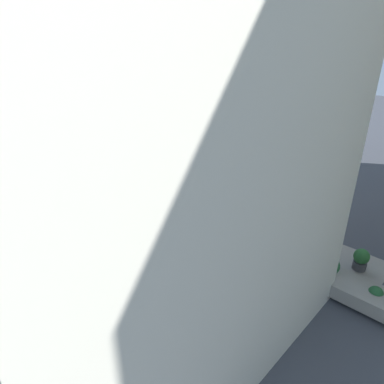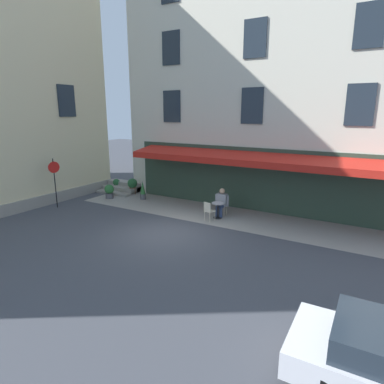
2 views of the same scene
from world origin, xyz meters
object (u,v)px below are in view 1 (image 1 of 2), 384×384
Objects in this scene: potted_plant_mid_terrace at (330,269)px; cafe_table_mid_terrace at (100,156)px; cafe_chair_cream_kerbside at (106,153)px; cafe_chair_cream_near_door at (202,200)px; cafe_chair_cream_facing_street at (221,192)px; cafe_chair_cream_corner_left at (90,158)px; cafe_table_near_entrance at (210,196)px; potted_plant_entrance_left at (302,246)px; seated_patron_in_red at (93,155)px; seated_companion_in_grey at (205,195)px; parked_car_white at (200,132)px; potted_plant_under_sign at (374,297)px; potted_plant_by_steps at (361,259)px.

cafe_table_mid_terrace is at bearing 175.76° from potted_plant_mid_terrace.
cafe_chair_cream_near_door is at bearing -5.37° from cafe_chair_cream_kerbside.
cafe_chair_cream_facing_street and cafe_chair_cream_corner_left have the same top height.
potted_plant_entrance_left is at bearing -9.69° from cafe_table_near_entrance.
seated_patron_in_red is 1.32× the size of potted_plant_mid_terrace.
cafe_chair_cream_corner_left is 0.85× the size of potted_plant_entrance_left.
cafe_chair_cream_near_door reaches higher than cafe_table_mid_terrace.
cafe_chair_cream_facing_street is at bearing 83.75° from cafe_chair_cream_near_door.
seated_companion_in_grey is (0.02, -0.41, 0.23)m from cafe_table_near_entrance.
potted_plant_entrance_left is (5.22, -0.26, -0.03)m from cafe_chair_cream_near_door.
cafe_chair_cream_near_door is at bearing -86.85° from cafe_table_near_entrance.
potted_plant_entrance_left is 0.25× the size of parked_car_white.
cafe_chair_cream_kerbside is 1.20× the size of potted_plant_under_sign.
potted_plant_by_steps is at bearing -1.06° from cafe_chair_cream_kerbside.
seated_patron_in_red is 8.40m from parked_car_white.
cafe_chair_cream_facing_street is at bearing 74.35° from cafe_table_near_entrance.
parked_car_white is at bearing 137.90° from cafe_chair_cream_facing_street.
cafe_chair_cream_corner_left is (-9.06, -1.63, 0.00)m from cafe_chair_cream_facing_street.
seated_companion_in_grey is at bearing 93.15° from cafe_chair_cream_near_door.
seated_patron_in_red reaches higher than cafe_chair_cream_facing_street.
parked_car_white reaches higher than potted_plant_under_sign.
cafe_table_near_entrance is at bearing 179.33° from potted_plant_by_steps.
potted_plant_entrance_left is at bearing -155.96° from potted_plant_by_steps.
cafe_chair_cream_near_door is at bearing 177.09° from potted_plant_entrance_left.
seated_patron_in_red is at bearing -174.79° from cafe_table_near_entrance.
potted_plant_by_steps is 1.07× the size of potted_plant_under_sign.
cafe_chair_cream_facing_street is at bearing 2.48° from cafe_chair_cream_kerbside.
potted_plant_by_steps is (1.82, 0.81, -0.10)m from potted_plant_entrance_left.
potted_plant_entrance_left is at bearing -33.44° from parked_car_white.
cafe_table_mid_terrace is 16.89m from potted_plant_under_sign.
cafe_table_mid_terrace is at bearing 175.48° from potted_plant_under_sign.
cafe_chair_cream_near_door is 1.20× the size of potted_plant_under_sign.
seated_patron_in_red is 8.88m from seated_companion_in_grey.
potted_plant_mid_terrace reaches higher than cafe_chair_cream_corner_left.
potted_plant_mid_terrace is 16.64m from parked_car_white.
cafe_table_mid_terrace is at bearing -74.42° from cafe_chair_cream_kerbside.
cafe_chair_cream_facing_street is 1.25m from cafe_chair_cream_near_door.
cafe_chair_cream_corner_left reaches higher than cafe_table_mid_terrace.
cafe_table_mid_terrace is at bearing -178.87° from potted_plant_by_steps.
cafe_chair_cream_facing_street is 8.23m from potted_plant_under_sign.
cafe_table_near_entrance is at bearing -1.36° from cafe_chair_cream_kerbside.
potted_plant_under_sign is (0.99, -1.64, -0.04)m from potted_plant_by_steps.
cafe_chair_cream_near_door is 1.12× the size of potted_plant_by_steps.
cafe_table_near_entrance is 8.79m from cafe_table_mid_terrace.
seated_companion_in_grey is at bearing -46.64° from parked_car_white.
cafe_chair_cream_near_door is (0.03, -0.63, 0.06)m from cafe_table_near_entrance.
cafe_table_near_entrance is at bearing 167.91° from potted_plant_under_sign.
potted_plant_entrance_left is 15.19m from parked_car_white.
cafe_chair_cream_facing_street is (0.17, 0.61, 0.06)m from cafe_table_near_entrance.
potted_plant_mid_terrace reaches higher than cafe_table_mid_terrace.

